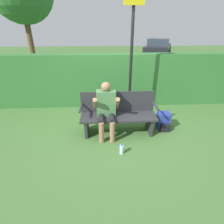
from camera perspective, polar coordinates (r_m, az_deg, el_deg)
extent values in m
plane|color=#426B33|center=(4.09, 2.03, -6.60)|extent=(40.00, 40.00, 0.00)
cube|color=#337033|center=(5.33, 0.55, 10.34)|extent=(12.00, 0.42, 1.52)
cube|color=#2D2D33|center=(3.89, 2.13, -1.50)|extent=(1.68, 0.51, 0.05)
cube|color=#2D2D33|center=(3.99, 1.88, 3.44)|extent=(1.68, 0.04, 0.48)
cube|color=#2D2D33|center=(3.99, -8.26, -4.51)|extent=(0.06, 0.46, 0.39)
cube|color=#2D2D33|center=(4.11, 12.11, -3.88)|extent=(0.06, 0.46, 0.39)
cylinder|color=#2D2D33|center=(3.79, -10.13, 1.45)|extent=(0.05, 0.46, 0.05)
cylinder|color=#2D2D33|center=(3.94, 14.06, 1.98)|extent=(0.05, 0.46, 0.05)
cube|color=#4C7F4C|center=(3.79, -1.93, 2.87)|extent=(0.41, 0.22, 0.57)
sphere|color=#997051|center=(3.65, -2.02, 8.26)|extent=(0.20, 0.20, 0.20)
cylinder|color=black|center=(3.71, -3.53, -1.98)|extent=(0.13, 0.40, 0.13)
cylinder|color=black|center=(3.72, -0.06, -1.89)|extent=(0.13, 0.40, 0.13)
cylinder|color=#997051|center=(3.66, -3.43, -6.69)|extent=(0.11, 0.11, 0.47)
cylinder|color=#997051|center=(3.66, 0.12, -6.60)|extent=(0.11, 0.11, 0.47)
cylinder|color=#997051|center=(3.64, -5.48, 2.78)|extent=(0.09, 0.35, 0.35)
cylinder|color=#997051|center=(3.65, 1.69, 2.95)|extent=(0.09, 0.35, 0.35)
cube|color=#283893|center=(4.34, 16.39, -2.68)|extent=(0.28, 0.26, 0.40)
cube|color=black|center=(4.25, 16.94, -4.96)|extent=(0.21, 0.09, 0.18)
cylinder|color=silver|center=(3.43, 3.26, -12.12)|extent=(0.08, 0.08, 0.19)
cylinder|color=#2D66B2|center=(3.36, 3.30, -10.74)|extent=(0.04, 0.04, 0.02)
cylinder|color=black|center=(4.43, 6.23, 16.25)|extent=(0.07, 0.07, 2.93)
cube|color=black|center=(15.52, 14.82, 19.16)|extent=(3.30, 4.70, 0.68)
cube|color=#333D4C|center=(15.47, 15.09, 21.33)|extent=(2.25, 2.53, 0.51)
cylinder|color=black|center=(16.96, 12.16, 19.26)|extent=(0.42, 0.69, 0.68)
cylinder|color=black|center=(16.83, 18.25, 18.54)|extent=(0.42, 0.69, 0.68)
cylinder|color=black|center=(14.32, 10.59, 18.21)|extent=(0.42, 0.69, 0.68)
cylinder|color=black|center=(14.16, 17.78, 17.37)|extent=(0.42, 0.69, 0.68)
cylinder|color=brown|center=(9.77, -24.86, 19.17)|extent=(0.25, 0.25, 2.81)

